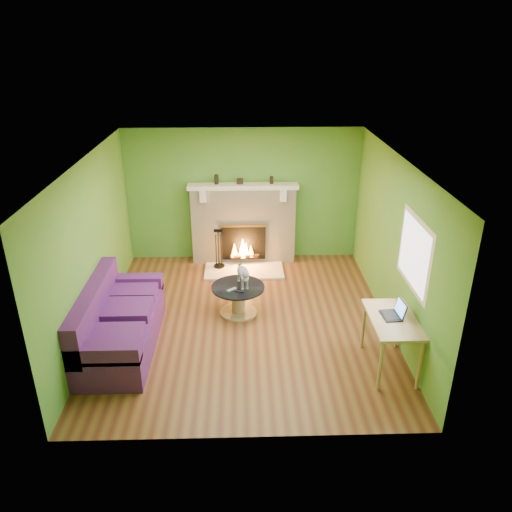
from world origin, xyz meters
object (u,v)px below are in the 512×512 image
(sofa, at_px, (116,324))
(desk, at_px, (393,324))
(coffee_table, at_px, (238,298))
(cat, at_px, (243,275))

(sofa, xyz_separation_m, desk, (3.81, -0.61, 0.31))
(coffee_table, distance_m, desk, 2.58)
(desk, bearing_deg, sofa, 170.85)
(cat, bearing_deg, desk, -49.62)
(coffee_table, xyz_separation_m, desk, (2.05, -1.50, 0.40))
(sofa, bearing_deg, coffee_table, 26.90)
(coffee_table, relative_size, cat, 1.45)
(cat, bearing_deg, coffee_table, -159.45)
(coffee_table, bearing_deg, cat, 32.01)
(coffee_table, bearing_deg, sofa, -153.10)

